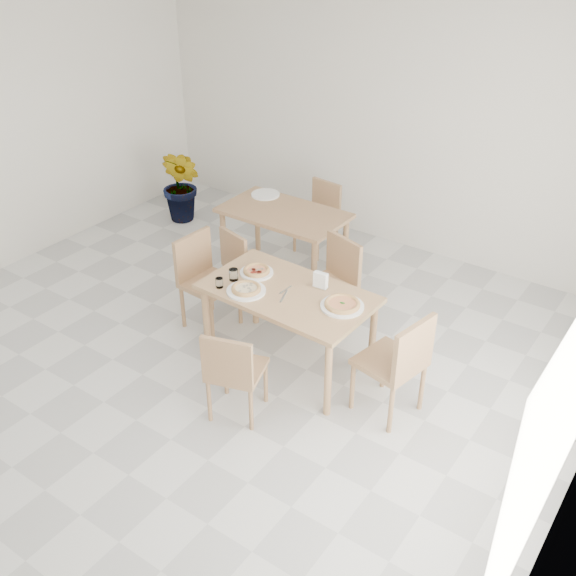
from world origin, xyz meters
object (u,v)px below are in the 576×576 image
Objects in this scene: chair_east at (399,360)px; pizza_margherita at (342,304)px; chair_west at (203,275)px; chair_back_n at (320,212)px; pizza_pepperoni at (257,270)px; plate_mushroom at (246,291)px; second_table at (284,220)px; pizza_mushroom at (246,288)px; tumbler_a at (234,275)px; main_table at (288,300)px; chair_north at (334,278)px; plate_margherita at (342,306)px; plate_pepperoni at (257,272)px; chair_back_s at (243,261)px; plate_empty at (265,194)px; tumbler_b at (219,283)px; chair_south at (233,369)px; potted_plant at (182,186)px; napkin_holder at (321,281)px.

pizza_margherita is (-0.57, 0.09, 0.25)m from chair_east.
chair_west reaches higher than chair_back_n.
pizza_pepperoni is 2.01m from chair_back_n.
plate_mushroom is 1.61m from second_table.
pizza_mushroom reaches higher than chair_back_n.
tumbler_a is 2.18m from chair_back_n.
pizza_mushroom is (-0.28, -0.21, 0.12)m from main_table.
chair_east is (1.07, -0.79, 0.02)m from chair_north.
plate_margherita is (0.50, -0.70, 0.24)m from chair_north.
pizza_mushroom reaches higher than second_table.
plate_pepperoni is 0.89m from pizza_margherita.
pizza_pepperoni is 0.20× the size of second_table.
chair_west reaches higher than chair_back_s.
tumbler_b is at bearing -64.63° from plate_empty.
tumbler_a reaches higher than plate_pepperoni.
chair_west is (-1.03, 0.09, -0.14)m from main_table.
plate_mushroom is at bearing 90.00° from pizza_mushroom.
plate_empty is (-0.85, 1.59, -0.04)m from tumbler_a.
pizza_pepperoni is (-1.46, 0.13, 0.25)m from chair_east.
second_table is at bearing -82.09° from chair_south.
chair_back_s is (-1.01, 1.39, -0.01)m from chair_south.
plate_mushroom is at bearing -107.85° from chair_west.
chair_east is 0.63m from pizza_margherita.
pizza_mushroom is 1.09m from chair_back_s.
plate_margherita is at bearing 7.68° from main_table.
tumbler_a reaches higher than second_table.
chair_north is at bearing 125.70° from plate_margherita.
tumbler_b reaches higher than chair_back_n.
second_table is at bearing 108.38° from tumbler_a.
pizza_margherita is 1.42× the size of pizza_pepperoni.
plate_empty is (-2.41, 1.52, 0.23)m from chair_east.
pizza_margherita is 0.38× the size of potted_plant.
chair_east is 4.16m from potted_plant.
chair_south is at bearing -63.42° from plate_pepperoni.
second_table is 1.61× the size of chair_back_s.
pizza_margherita is at bearing -87.94° from chair_west.
chair_north is 0.94× the size of potted_plant.
pizza_margherita is 0.34m from napkin_holder.
plate_margherita is at bearing -87.98° from chair_east.
chair_north is 0.90m from pizza_margherita.
chair_east is 1.48m from plate_pepperoni.
pizza_mushroom and pizza_pepperoni have the same top height.
tumbler_b is (-0.11, -0.36, 0.03)m from plate_pepperoni.
main_table is 0.32m from napkin_holder.
plate_mushroom is (-1.35, -0.16, 0.23)m from chair_east.
chair_west is 1.12× the size of chair_back_s.
potted_plant reaches higher than chair_back_n.
potted_plant reaches higher than plate_mushroom.
plate_pepperoni reaches higher than second_table.
pizza_margherita is 1.05m from tumbler_b.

